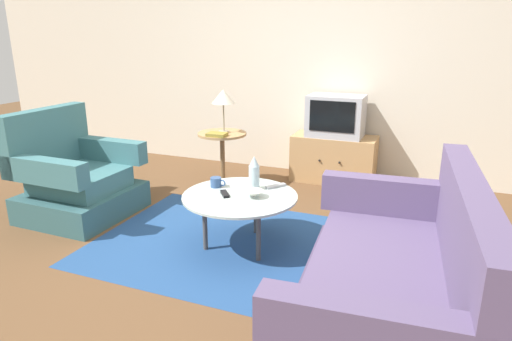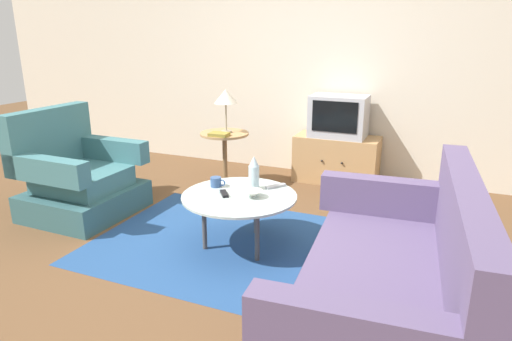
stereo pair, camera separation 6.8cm
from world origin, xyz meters
name	(u,v)px [view 2 (the right image)]	position (x,y,z in m)	size (l,w,h in m)	color
ground_plane	(215,252)	(0.00, 0.00, 0.00)	(16.00, 16.00, 0.00)	brown
back_wall	(309,56)	(0.00, 2.35, 1.35)	(9.00, 0.12, 2.70)	beige
area_rug	(240,245)	(0.13, 0.18, 0.00)	(2.27, 1.65, 0.00)	navy
armchair	(78,179)	(-1.52, 0.22, 0.32)	(0.85, 0.91, 0.95)	#325C60
couch	(388,290)	(1.33, -0.53, 0.30)	(1.02, 1.74, 0.92)	#4B3E5C
coffee_table	(239,199)	(0.13, 0.17, 0.39)	(0.88, 0.88, 0.42)	#B2C6C1
side_table	(225,147)	(-0.64, 1.45, 0.42)	(0.52, 0.52, 0.59)	tan
tv_stand	(336,159)	(0.45, 2.04, 0.26)	(0.91, 0.45, 0.52)	tan
television	(339,116)	(0.45, 2.04, 0.74)	(0.60, 0.40, 0.45)	#B7B7BC
table_lamp	(226,98)	(-0.62, 1.47, 0.95)	(0.24, 0.24, 0.45)	#9E937A
vase	(254,173)	(0.18, 0.34, 0.55)	(0.08, 0.08, 0.27)	silver
mug	(216,182)	(-0.12, 0.28, 0.46)	(0.13, 0.09, 0.08)	#335184
bowl	(253,194)	(0.24, 0.17, 0.45)	(0.15, 0.15, 0.05)	silver
tv_remote_dark	(224,194)	(0.03, 0.13, 0.43)	(0.12, 0.14, 0.02)	black
tv_remote_silver	(276,186)	(0.32, 0.44, 0.43)	(0.14, 0.16, 0.02)	#B2B2B7
book	(219,134)	(-0.61, 1.28, 0.60)	(0.20, 0.16, 0.03)	olive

